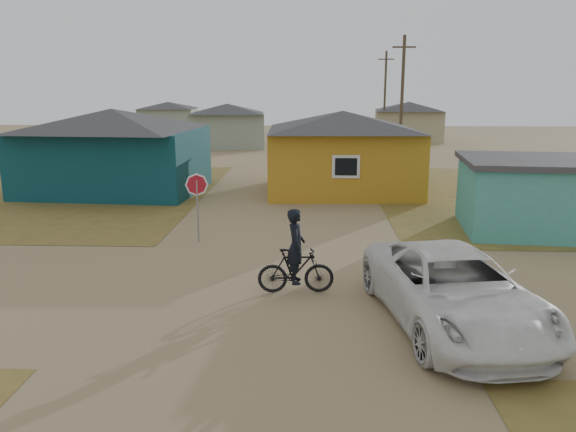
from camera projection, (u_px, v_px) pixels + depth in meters
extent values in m
plane|color=#977F57|center=(270.00, 294.00, 13.98)|extent=(120.00, 120.00, 0.00)
cube|color=olive|center=(2.00, 192.00, 27.18)|extent=(20.00, 18.00, 0.00)
cube|color=#0B353D|center=(115.00, 161.00, 27.11)|extent=(8.40, 6.54, 3.00)
pyramid|color=#313133|center=(112.00, 119.00, 26.66)|extent=(8.93, 7.08, 1.00)
cube|color=#BC831D|center=(342.00, 161.00, 27.16)|extent=(7.21, 6.24, 3.00)
pyramid|color=#313133|center=(343.00, 120.00, 26.72)|extent=(7.72, 6.76, 0.90)
cube|color=silver|center=(346.00, 167.00, 24.18)|extent=(1.20, 0.06, 1.00)
cube|color=black|center=(346.00, 167.00, 24.15)|extent=(0.95, 0.04, 0.75)
cube|color=teal|center=(553.00, 199.00, 19.66)|extent=(6.39, 4.61, 2.40)
cube|color=#313133|center=(557.00, 162.00, 19.36)|extent=(6.71, 4.93, 0.20)
cube|color=gray|center=(228.00, 130.00, 46.98)|extent=(6.49, 5.60, 2.80)
pyramid|color=#313133|center=(227.00, 108.00, 46.57)|extent=(7.04, 6.15, 0.80)
cube|color=tan|center=(408.00, 126.00, 52.19)|extent=(6.41, 5.50, 2.80)
pyramid|color=#313133|center=(409.00, 106.00, 51.78)|extent=(6.95, 6.05, 0.80)
cube|color=gray|center=(169.00, 122.00, 58.99)|extent=(5.75, 5.28, 2.70)
pyramid|color=#313133|center=(168.00, 105.00, 58.60)|extent=(6.28, 5.81, 0.70)
cylinder|color=#4C3F2D|center=(402.00, 103.00, 34.22)|extent=(0.20, 0.20, 8.00)
cube|color=#4C3F2D|center=(404.00, 47.00, 33.47)|extent=(1.40, 0.10, 0.10)
cylinder|color=#4C3F2D|center=(385.00, 98.00, 49.75)|extent=(0.20, 0.20, 8.00)
cube|color=#4C3F2D|center=(386.00, 59.00, 49.00)|extent=(1.40, 0.10, 0.10)
cylinder|color=gray|center=(198.00, 211.00, 18.45)|extent=(0.06, 0.06, 2.06)
imported|color=black|center=(296.00, 271.00, 13.96)|extent=(1.93, 0.66, 1.14)
imported|color=black|center=(296.00, 246.00, 13.81)|extent=(0.49, 0.71, 1.88)
imported|color=white|center=(454.00, 290.00, 11.98)|extent=(3.62, 6.23, 1.63)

